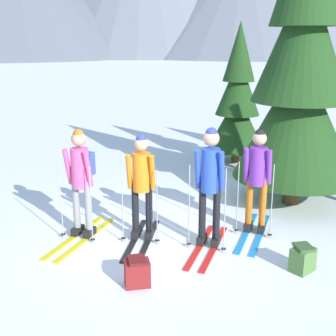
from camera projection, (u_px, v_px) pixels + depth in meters
The scene contains 9 objects.
ground_plane at pixel (164, 239), 7.23m from camera, with size 400.00×400.00×0.00m, color white.
skier_in_pink at pixel (81, 177), 7.10m from camera, with size 1.18×1.66×1.76m.
skier_in_orange at pixel (142, 181), 7.03m from camera, with size 0.81×1.60×1.69m.
skier_in_blue at pixel (210, 179), 6.75m from camera, with size 1.04×1.57×1.85m.
skier_in_purple at pixel (258, 175), 7.26m from camera, with size 1.11×1.61×1.73m.
pine_tree_mid at pixel (301, 70), 8.13m from camera, with size 2.30×2.30×5.55m.
pine_tree_far at pixel (238, 100), 11.27m from camera, with size 1.44×1.44×3.49m.
backpack_on_snow_front at pixel (137, 272), 5.85m from camera, with size 0.32×0.28×0.38m.
backpack_on_snow_beside at pixel (303, 259), 6.20m from camera, with size 0.40×0.37×0.38m.
Camera 1 is at (-1.13, -6.54, 3.10)m, focal length 48.54 mm.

